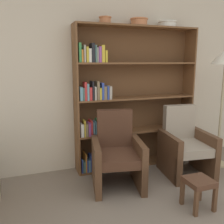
{
  "coord_description": "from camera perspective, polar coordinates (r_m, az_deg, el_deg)",
  "views": [
    {
      "loc": [
        -1.59,
        -1.1,
        1.64
      ],
      "look_at": [
        -0.45,
        2.05,
        0.95
      ],
      "focal_mm": 40.0,
      "sensor_mm": 36.0,
      "label": 1
    }
  ],
  "objects": [
    {
      "name": "bowl_stoneware",
      "position": [
        4.11,
        12.57,
        19.08
      ],
      "size": [
        0.28,
        0.28,
        0.09
      ],
      "color": "silver",
      "rests_on": "bookshelf"
    },
    {
      "name": "footstool",
      "position": [
        3.06,
        19.23,
        -15.58
      ],
      "size": [
        0.29,
        0.29,
        0.35
      ],
      "color": "brown",
      "rests_on": "ground"
    },
    {
      "name": "bookshelf",
      "position": [
        3.83,
        3.27,
        2.89
      ],
      "size": [
        1.91,
        0.3,
        2.14
      ],
      "color": "brown",
      "rests_on": "ground"
    },
    {
      "name": "armchair_leather",
      "position": [
        3.35,
        1.12,
        -9.73
      ],
      "size": [
        0.76,
        0.8,
        0.99
      ],
      "rotation": [
        0.0,
        0.0,
        2.94
      ],
      "color": "brown",
      "rests_on": "ground"
    },
    {
      "name": "bowl_cream",
      "position": [
        3.88,
        6.2,
        19.87
      ],
      "size": [
        0.26,
        0.26,
        0.11
      ],
      "color": "#C67547",
      "rests_on": "bookshelf"
    },
    {
      "name": "bowl_sage",
      "position": [
        3.68,
        -1.59,
        20.32
      ],
      "size": [
        0.18,
        0.18,
        0.1
      ],
      "color": "#C67547",
      "rests_on": "bookshelf"
    },
    {
      "name": "wall_back",
      "position": [
        3.99,
        3.8,
        7.78
      ],
      "size": [
        12.0,
        0.06,
        2.75
      ],
      "color": "beige",
      "rests_on": "ground"
    },
    {
      "name": "armchair_cushioned",
      "position": [
        3.85,
        16.34,
        -7.38
      ],
      "size": [
        0.72,
        0.75,
        0.99
      ],
      "rotation": [
        0.0,
        0.0,
        3.02
      ],
      "color": "brown",
      "rests_on": "ground"
    }
  ]
}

